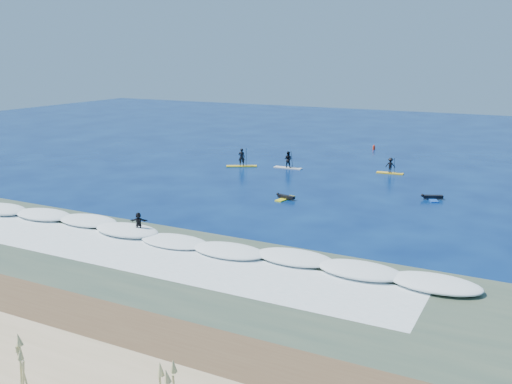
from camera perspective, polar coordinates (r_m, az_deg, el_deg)
The scene contains 12 objects.
ground at distance 45.53m, azimuth -1.66°, elevation -1.22°, with size 160.00×160.00×0.00m, color #031342.
wet_sand_strip at distance 29.72m, azimuth -22.58°, elevation -10.73°, with size 90.00×5.00×0.08m, color #513926.
shallow_water at distance 34.54m, azimuth -13.07°, elevation -6.54°, with size 90.00×13.00×0.01m, color #344739.
breaking_wave at distance 37.48m, azimuth -9.12°, elevation -4.73°, with size 40.00×6.00×0.30m, color white.
whitewater at distance 35.26m, azimuth -12.02°, elevation -6.07°, with size 34.00×5.00×0.02m, color silver.
sup_paddler_left at distance 60.31m, azimuth -1.45°, elevation 3.22°, with size 3.22×2.24×2.26m.
sup_paddler_center at distance 59.44m, azimuth 3.22°, elevation 3.11°, with size 3.00×0.87×2.08m.
sup_paddler_right at distance 58.35m, azimuth 13.28°, elevation 2.50°, with size 2.67×0.85×1.84m.
prone_paddler_near at distance 47.02m, azimuth 2.95°, elevation -0.55°, with size 1.73×2.23×0.45m.
prone_paddler_far at distance 49.09m, azimuth 17.19°, elevation -0.53°, with size 1.73×2.30×0.47m.
wave_surfer at distance 38.58m, azimuth -11.65°, elevation -3.08°, with size 1.94×1.27×1.38m.
marker_buoy at distance 72.29m, azimuth 11.71°, elevation 4.40°, with size 0.31×0.31×0.73m.
Camera 1 is at (21.39, -38.41, 11.82)m, focal length 40.00 mm.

